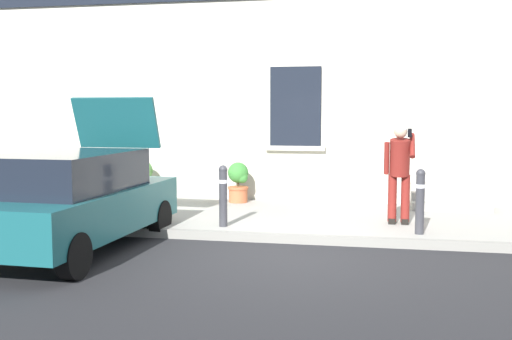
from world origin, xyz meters
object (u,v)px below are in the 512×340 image
hatchback_car_teal (73,199)px  bollard_far_left (223,194)px  planter_terracotta (238,181)px  bollard_near_person (420,199)px  planter_cream (143,179)px  person_on_phone (400,167)px  planter_charcoal (50,177)px

hatchback_car_teal → bollard_far_left: 2.50m
planter_terracotta → bollard_far_left: bearing=-82.3°
bollard_far_left → bollard_near_person: bearing=0.0°
hatchback_car_teal → bollard_near_person: hatchback_car_teal is taller
planter_cream → bollard_far_left: bearing=-47.4°
hatchback_car_teal → planter_cream: 4.44m
bollard_near_person → person_on_phone: bearing=111.7°
planter_cream → planter_terracotta: size_ratio=1.00×
planter_terracotta → planter_charcoal: bearing=-178.3°
hatchback_car_teal → planter_terracotta: (1.52, 4.36, -0.19)m
hatchback_car_teal → bollard_near_person: size_ratio=3.95×
person_on_phone → planter_cream: person_on_phone is taller
person_on_phone → planter_charcoal: size_ratio=2.02×
bollard_near_person → bollard_far_left: bearing=180.0°
hatchback_car_teal → planter_charcoal: hatchback_car_teal is taller
bollard_near_person → person_on_phone: size_ratio=0.60×
hatchback_car_teal → planter_charcoal: bearing=123.7°
hatchback_car_teal → planter_terracotta: bearing=70.8°
planter_terracotta → person_on_phone: bearing=-30.9°
planter_terracotta → planter_cream: bearing=179.4°
person_on_phone → planter_terracotta: bearing=157.8°
hatchback_car_teal → person_on_phone: 5.39m
bollard_far_left → person_on_phone: person_on_phone is taller
hatchback_car_teal → person_on_phone: hatchback_car_teal is taller
hatchback_car_teal → bollard_near_person: 5.37m
bollard_far_left → planter_charcoal: 5.38m
bollard_far_left → planter_cream: bollard_far_left is taller
planter_charcoal → planter_cream: 2.18m
bollard_far_left → planter_terracotta: bollard_far_left is taller
hatchback_car_teal → bollard_near_person: bearing=17.7°
planter_cream → planter_charcoal: bearing=-176.0°
planter_charcoal → planter_cream: same height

